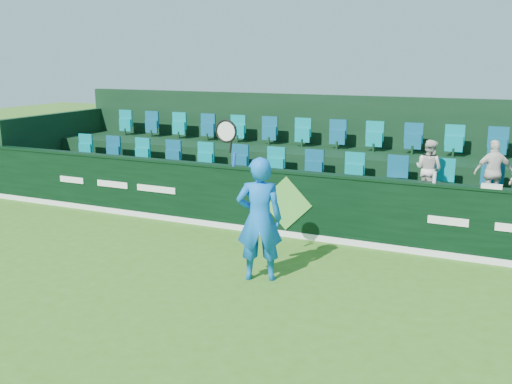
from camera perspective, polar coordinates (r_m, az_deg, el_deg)
The scene contains 12 objects.
ground at distance 8.35m, azimuth -7.06°, elevation -11.88°, with size 60.00×60.00×0.00m, color #366A19.
sponsor_hoarding at distance 11.52m, azimuth 3.23°, elevation -1.14°, with size 16.00×0.25×1.35m.
stand_tier_front at distance 12.59m, azimuth 5.02°, elevation -1.21°, with size 16.00×2.00×0.80m, color black.
stand_tier_back at distance 14.29m, azimuth 7.58°, elevation 1.50°, with size 16.00×1.80×1.30m, color black.
stand_rear at distance 14.61m, azimuth 8.16°, elevation 3.99°, with size 16.00×4.10×2.60m.
seat_row_front at distance 12.80m, azimuth 5.68°, elevation 2.23°, with size 13.50×0.50×0.60m, color #037C82.
seat_row_back at distance 14.42m, azimuth 8.05°, elevation 5.42°, with size 13.50×0.50×0.60m, color #037C82.
tennis_player at distance 9.14m, azimuth 0.32°, elevation -2.66°, with size 1.17×0.73×2.62m.
spectator_left at distance 11.82m, azimuth 16.87°, elevation 2.22°, with size 0.57×0.44×1.17m, color silver.
spectator_middle at distance 11.73m, azimuth 22.65°, elevation 1.84°, with size 0.72×0.30×1.24m, color silver.
towel at distance 10.64m, azimuth 22.51°, elevation 0.53°, with size 0.34×0.22×0.05m, color silver.
drinks_bottle at distance 10.69m, azimuth 17.42°, elevation 1.42°, with size 0.07×0.07×0.21m, color silver.
Camera 1 is at (4.01, -6.41, 3.53)m, focal length 40.00 mm.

